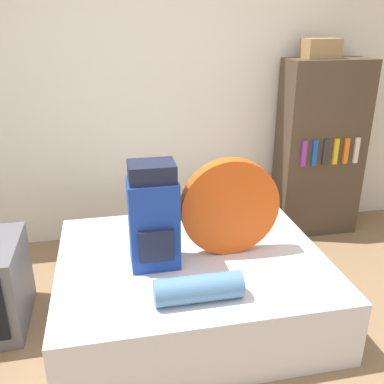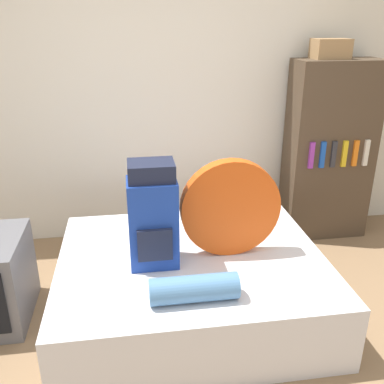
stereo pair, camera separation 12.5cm
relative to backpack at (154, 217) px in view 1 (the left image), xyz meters
name	(u,v)px [view 1 (the left image)]	position (x,y,z in m)	size (l,w,h in m)	color
ground_plane	(204,382)	(0.19, -0.58, -0.76)	(16.00, 16.00, 0.00)	#846647
wall_back	(155,92)	(0.19, 1.31, 0.54)	(8.00, 0.05, 2.60)	silver
bed	(191,283)	(0.24, 0.05, -0.54)	(1.72, 1.42, 0.43)	silver
backpack	(154,217)	(0.00, 0.00, 0.00)	(0.30, 0.26, 0.67)	navy
tent_bag	(230,207)	(0.50, 0.06, 0.00)	(0.64, 0.09, 0.64)	#D14C14
sleeping_roll	(198,289)	(0.18, -0.43, -0.25)	(0.49, 0.15, 0.15)	teal
bookshelf	(320,149)	(1.62, 1.05, 0.03)	(0.73, 0.37, 1.57)	#473828
cardboard_box	(321,48)	(1.54, 1.07, 0.89)	(0.29, 0.20, 0.16)	#99754C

